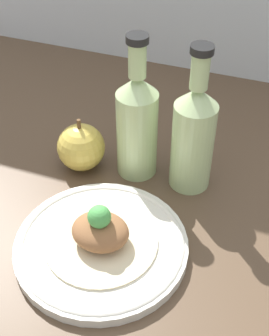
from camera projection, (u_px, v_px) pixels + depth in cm
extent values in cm
cube|color=brown|center=(173.00, 237.00, 77.52)|extent=(180.00, 110.00, 4.00)
cylinder|color=silver|center=(101.00, 246.00, 72.34)|extent=(26.88, 26.88, 1.70)
torus|color=silver|center=(101.00, 244.00, 71.95)|extent=(25.92, 25.92, 1.19)
cylinder|color=beige|center=(101.00, 242.00, 71.65)|extent=(17.50, 17.50, 0.40)
ellipsoid|color=brown|center=(100.00, 231.00, 70.09)|extent=(8.84, 7.51, 4.35)
sphere|color=#4CA34C|center=(99.00, 217.00, 67.98)|extent=(3.50, 3.50, 3.50)
cylinder|color=#B7D18E|center=(137.00, 134.00, 82.02)|extent=(7.24, 7.24, 16.31)
cone|color=#B7D18E|center=(137.00, 86.00, 75.61)|extent=(7.24, 7.24, 3.26)
cylinder|color=#B7D18E|center=(137.00, 60.00, 72.61)|extent=(2.90, 2.90, 5.88)
cylinder|color=black|center=(137.00, 39.00, 70.29)|extent=(3.62, 3.62, 1.20)
cylinder|color=#B7D18E|center=(192.00, 146.00, 79.42)|extent=(7.24, 7.24, 16.31)
cone|color=#B7D18E|center=(197.00, 97.00, 73.01)|extent=(7.24, 7.24, 3.26)
cylinder|color=#B7D18E|center=(200.00, 71.00, 70.01)|extent=(2.90, 2.90, 5.88)
cylinder|color=black|center=(202.00, 49.00, 67.69)|extent=(3.62, 3.62, 1.20)
sphere|color=gold|center=(81.00, 147.00, 85.27)|extent=(8.78, 8.78, 8.78)
cylinder|color=brown|center=(79.00, 125.00, 81.94)|extent=(0.70, 0.70, 1.98)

